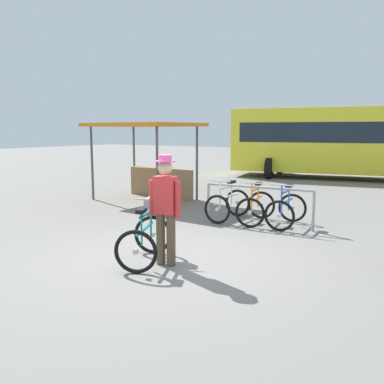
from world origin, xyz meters
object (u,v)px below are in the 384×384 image
at_px(racked_bike_blue, 286,210).
at_px(featured_bicycle, 147,231).
at_px(racked_bike_white, 228,204).
at_px(person_with_featured_bike, 165,205).
at_px(racked_bike_orange, 256,207).
at_px(bus_distant, 352,138).
at_px(market_stall, 152,153).

xyz_separation_m(racked_bike_blue, featured_bicycle, (-1.02, -3.53, 0.12)).
height_order(racked_bike_white, person_with_featured_bike, person_with_featured_bike).
bearing_deg(racked_bike_orange, racked_bike_white, -176.37).
distance_m(racked_bike_blue, bus_distant, 10.23).
distance_m(bus_distant, market_stall, 9.56).
distance_m(racked_bike_white, featured_bicycle, 3.47).
height_order(racked_bike_white, racked_bike_blue, same).
relative_size(featured_bicycle, bus_distant, 0.12).
xyz_separation_m(racked_bike_white, person_with_featured_bike, (0.77, -3.46, 0.58)).
bearing_deg(bus_distant, featured_bicycle, -90.48).
xyz_separation_m(bus_distant, market_stall, (-3.93, -8.71, -0.35)).
bearing_deg(bus_distant, racked_bike_white, -92.76).
bearing_deg(person_with_featured_bike, racked_bike_white, 102.51).
bearing_deg(market_stall, racked_bike_white, -23.28).
bearing_deg(racked_bike_blue, racked_bike_orange, -176.37).
height_order(racked_bike_white, featured_bicycle, featured_bicycle).
height_order(featured_bicycle, bus_distant, bus_distant).
bearing_deg(racked_bike_blue, person_with_featured_bike, -100.05).
distance_m(racked_bike_white, racked_bike_blue, 1.40).
bearing_deg(bus_distant, market_stall, -114.31).
relative_size(racked_bike_orange, racked_bike_blue, 1.02).
bearing_deg(racked_bike_blue, bus_distant, 95.12).
xyz_separation_m(racked_bike_white, featured_bicycle, (0.38, -3.45, 0.12)).
bearing_deg(featured_bicycle, market_stall, 127.78).
xyz_separation_m(featured_bicycle, bus_distant, (0.11, 13.63, 1.25)).
relative_size(racked_bike_blue, featured_bicycle, 0.92).
distance_m(racked_bike_orange, racked_bike_blue, 0.70).
bearing_deg(racked_bike_blue, racked_bike_white, -176.37).
bearing_deg(market_stall, featured_bicycle, -52.22).
xyz_separation_m(racked_bike_white, market_stall, (-3.44, 1.48, 1.03)).
height_order(racked_bike_white, bus_distant, bus_distant).
xyz_separation_m(racked_bike_white, bus_distant, (0.49, 10.19, 1.37)).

